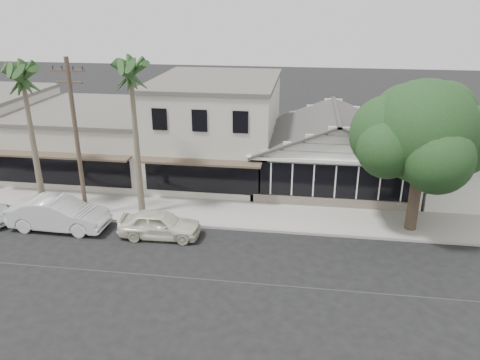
% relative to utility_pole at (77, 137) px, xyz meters
% --- Properties ---
extents(ground, '(140.00, 140.00, 0.00)m').
position_rel_utility_pole_xyz_m(ground, '(9.00, -5.20, -4.79)').
color(ground, black).
rests_on(ground, ground).
extents(sidewalk_north, '(90.00, 3.50, 0.15)m').
position_rel_utility_pole_xyz_m(sidewalk_north, '(1.00, 1.55, -4.71)').
color(sidewalk_north, '#9E9991').
rests_on(sidewalk_north, ground).
extents(corner_shop, '(10.40, 8.60, 5.10)m').
position_rel_utility_pole_xyz_m(corner_shop, '(14.00, 7.27, -2.17)').
color(corner_shop, silver).
rests_on(corner_shop, ground).
extents(side_cottage, '(6.00, 6.00, 3.00)m').
position_rel_utility_pole_xyz_m(side_cottage, '(22.20, 6.30, -3.29)').
color(side_cottage, silver).
rests_on(side_cottage, ground).
extents(row_building_near, '(8.00, 10.00, 6.50)m').
position_rel_utility_pole_xyz_m(row_building_near, '(6.00, 8.30, -1.54)').
color(row_building_near, beige).
rests_on(row_building_near, ground).
extents(row_building_midnear, '(10.00, 10.00, 4.20)m').
position_rel_utility_pole_xyz_m(row_building_midnear, '(-3.00, 8.30, -2.69)').
color(row_building_midnear, beige).
rests_on(row_building_midnear, ground).
extents(utility_pole, '(1.80, 0.24, 9.00)m').
position_rel_utility_pole_xyz_m(utility_pole, '(0.00, 0.00, 0.00)').
color(utility_pole, brown).
rests_on(utility_pole, ground).
extents(car_0, '(4.33, 1.84, 1.46)m').
position_rel_utility_pole_xyz_m(car_0, '(4.82, -1.57, -4.06)').
color(car_0, silver).
rests_on(car_0, ground).
extents(car_1, '(5.34, 1.93, 1.75)m').
position_rel_utility_pole_xyz_m(car_1, '(-0.85, -1.43, -3.91)').
color(car_1, silver).
rests_on(car_1, ground).
extents(shade_tree, '(7.34, 6.64, 8.15)m').
position_rel_utility_pole_xyz_m(shade_tree, '(17.91, 1.22, 0.57)').
color(shade_tree, '#4E3F2F').
rests_on(shade_tree, ground).
extents(palm_east, '(3.45, 3.45, 9.37)m').
position_rel_utility_pole_xyz_m(palm_east, '(3.01, 0.79, 3.28)').
color(palm_east, '#726651').
rests_on(palm_east, ground).
extents(palm_mid, '(3.30, 3.30, 9.06)m').
position_rel_utility_pole_xyz_m(palm_mid, '(-2.91, 0.53, 3.00)').
color(palm_mid, '#726651').
rests_on(palm_mid, ground).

